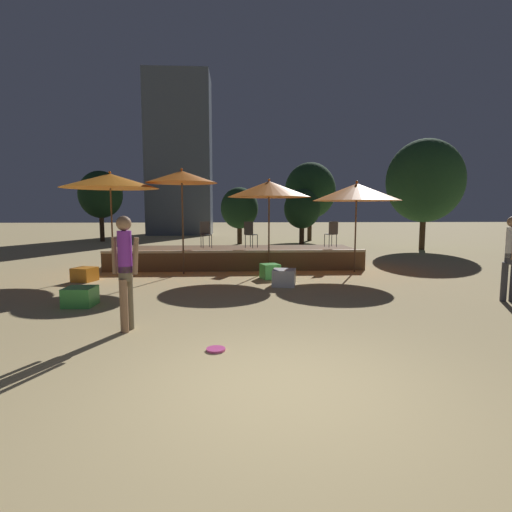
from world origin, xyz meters
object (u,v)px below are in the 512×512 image
(bistro_chair_1, at_px, (332,232))
(background_tree_2, at_px, (302,209))
(cube_seat_2, at_px, (80,297))
(background_tree_3, at_px, (310,191))
(cube_seat_1, at_px, (85,274))
(background_tree_1, at_px, (239,208))
(patio_umbrella_3, at_px, (357,192))
(patio_umbrella_0, at_px, (182,177))
(patio_umbrella_1, at_px, (269,189))
(bistro_chair_0, at_px, (205,232))
(bistro_chair_2, at_px, (250,232))
(person_0, at_px, (511,254))
(person_1, at_px, (125,267))
(background_tree_4, at_px, (425,181))
(background_tree_0, at_px, (101,195))
(cube_seat_0, at_px, (284,278))
(frisbee_disc, at_px, (216,349))
(patio_umbrella_2, at_px, (110,181))
(cube_seat_3, at_px, (270,271))

(bistro_chair_1, height_order, background_tree_2, background_tree_2)
(cube_seat_2, height_order, background_tree_3, background_tree_3)
(cube_seat_1, xyz_separation_m, background_tree_1, (4.51, 12.04, 1.89))
(bistro_chair_1, bearing_deg, patio_umbrella_3, 88.69)
(patio_umbrella_0, bearing_deg, patio_umbrella_1, 6.45)
(patio_umbrella_0, height_order, cube_seat_2, patio_umbrella_0)
(cube_seat_1, relative_size, background_tree_1, 0.21)
(background_tree_3, bearing_deg, cube_seat_2, -115.13)
(bistro_chair_0, bearing_deg, background_tree_1, 63.93)
(bistro_chair_2, bearing_deg, bistro_chair_0, 28.59)
(person_0, xyz_separation_m, person_1, (-7.71, -1.71, 0.03))
(background_tree_3, xyz_separation_m, background_tree_4, (4.57, -6.01, 0.21))
(cube_seat_1, distance_m, background_tree_4, 16.25)
(bistro_chair_2, relative_size, background_tree_0, 0.20)
(person_1, bearing_deg, bistro_chair_2, -4.81)
(cube_seat_0, xyz_separation_m, background_tree_4, (8.14, 9.24, 3.19))
(patio_umbrella_0, xyz_separation_m, patio_umbrella_1, (2.69, 0.30, -0.34))
(patio_umbrella_0, bearing_deg, person_0, -29.10)
(cube_seat_2, distance_m, background_tree_2, 16.23)
(cube_seat_1, bearing_deg, person_1, -63.06)
(patio_umbrella_1, distance_m, frisbee_disc, 7.80)
(patio_umbrella_2, bearing_deg, background_tree_4, 27.42)
(bistro_chair_1, distance_m, background_tree_1, 10.04)
(patio_umbrella_1, xyz_separation_m, background_tree_4, (8.33, 6.80, 0.77))
(cube_seat_3, relative_size, background_tree_4, 0.11)
(patio_umbrella_2, height_order, bistro_chair_2, patio_umbrella_2)
(patio_umbrella_2, xyz_separation_m, background_tree_3, (8.66, 12.87, 0.33))
(cube_seat_0, xyz_separation_m, background_tree_3, (3.57, 15.25, 2.98))
(cube_seat_1, xyz_separation_m, background_tree_0, (-4.14, 14.44, 2.73))
(person_0, xyz_separation_m, bistro_chair_0, (-6.93, 5.68, 0.20))
(background_tree_2, bearing_deg, patio_umbrella_0, -117.82)
(patio_umbrella_3, relative_size, cube_seat_3, 4.75)
(patio_umbrella_0, xyz_separation_m, cube_seat_0, (2.88, -2.14, -2.76))
(bistro_chair_1, xyz_separation_m, background_tree_2, (0.48, 9.01, 0.81))
(cube_seat_1, distance_m, cube_seat_2, 3.10)
(patio_umbrella_3, relative_size, background_tree_3, 0.58)
(cube_seat_2, bearing_deg, cube_seat_3, 36.32)
(patio_umbrella_2, relative_size, cube_seat_0, 4.56)
(background_tree_1, bearing_deg, background_tree_4, -22.51)
(patio_umbrella_0, distance_m, bistro_chair_2, 3.02)
(bistro_chair_1, xyz_separation_m, background_tree_4, (6.02, 5.74, 2.18))
(bistro_chair_2, xyz_separation_m, background_tree_2, (3.36, 9.13, 0.81))
(cube_seat_1, relative_size, bistro_chair_2, 0.76)
(cube_seat_2, bearing_deg, background_tree_1, 76.75)
(patio_umbrella_0, bearing_deg, bistro_chair_1, 15.31)
(cube_seat_3, xyz_separation_m, bistro_chair_0, (-2.03, 2.47, 1.02))
(bistro_chair_2, bearing_deg, frisbee_disc, 121.57)
(cube_seat_2, bearing_deg, patio_umbrella_0, 68.42)
(cube_seat_0, bearing_deg, cube_seat_3, 102.78)
(patio_umbrella_2, bearing_deg, background_tree_3, 56.05)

